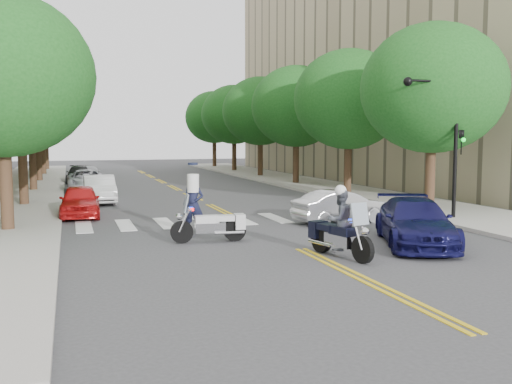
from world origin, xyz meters
name	(u,v)px	position (x,y,z in m)	size (l,w,h in m)	color
ground	(301,249)	(0.00, 0.00, 0.00)	(140.00, 140.00, 0.00)	#38383A
sidewalk_left	(22,191)	(-9.50, 22.00, 0.07)	(5.00, 60.00, 0.15)	#9E9991
sidewalk_right	(305,183)	(9.50, 22.00, 0.07)	(5.00, 60.00, 0.15)	#9E9991
building_right	(464,48)	(26.00, 26.00, 11.00)	(26.00, 44.00, 22.00)	tan
tree_l_0	(2,75)	(-8.80, 6.00, 5.55)	(6.40, 6.40, 8.45)	#382316
tree_l_1	(20,92)	(-8.80, 14.00, 5.55)	(6.40, 6.40, 8.45)	#382316
tree_l_2	(30,102)	(-8.80, 22.00, 5.55)	(6.40, 6.40, 8.45)	#382316
tree_l_3	(37,108)	(-8.80, 30.00, 5.55)	(6.40, 6.40, 8.45)	#382316
tree_l_4	(42,112)	(-8.80, 38.00, 5.55)	(6.40, 6.40, 8.45)	#382316
tree_l_5	(45,115)	(-8.80, 46.00, 5.55)	(6.40, 6.40, 8.45)	#382316
tree_r_0	(433,89)	(8.80, 6.00, 5.55)	(6.40, 6.40, 8.45)	#382316
tree_r_1	(349,100)	(8.80, 14.00, 5.55)	(6.40, 6.40, 8.45)	#382316
tree_r_2	(296,106)	(8.80, 22.00, 5.55)	(6.40, 6.40, 8.45)	#382316
tree_r_3	(260,111)	(8.80, 30.00, 5.55)	(6.40, 6.40, 8.45)	#382316
tree_r_4	(234,115)	(8.80, 38.00, 5.55)	(6.40, 6.40, 8.45)	#382316
tree_r_5	(214,117)	(8.80, 46.00, 5.55)	(6.40, 6.40, 8.45)	#382316
traffic_signal_pole	(446,129)	(7.72, 3.50, 3.72)	(2.82, 0.42, 6.00)	black
motorcycle_police	(339,225)	(0.59, -1.37, 0.92)	(1.01, 2.51, 2.08)	black
motorcycle_parked	(215,225)	(-2.19, 1.99, 0.56)	(2.48, 0.68, 1.60)	black
officer_standing	(193,205)	(-2.49, 3.97, 1.01)	(0.74, 0.48, 2.02)	#151831
convertible	(341,206)	(3.62, 4.50, 0.65)	(1.38, 3.95, 1.30)	#B3B3B5
sedan_blue	(415,222)	(3.70, -0.50, 0.73)	(2.04, 5.01, 1.46)	#0F0F3F
parked_car_a	(80,201)	(-6.27, 9.50, 0.69)	(1.62, 4.02, 1.37)	red
parked_car_b	(100,189)	(-5.20, 14.50, 0.71)	(1.51, 4.34, 1.43)	silver
parked_car_c	(87,181)	(-5.65, 21.09, 0.68)	(2.26, 4.90, 1.36)	#AEAFB6
parked_car_d	(79,174)	(-5.98, 28.50, 0.62)	(1.75, 4.30, 1.25)	black
parked_car_e	(89,173)	(-5.20, 29.55, 0.65)	(1.54, 3.83, 1.31)	#AAABB0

